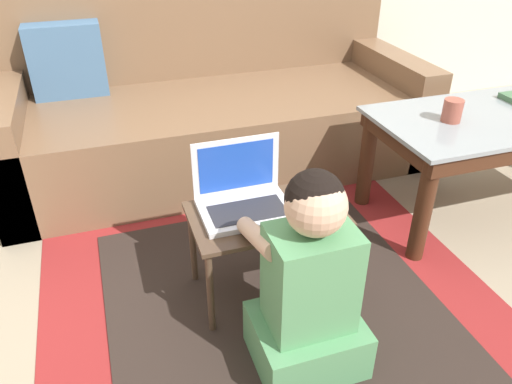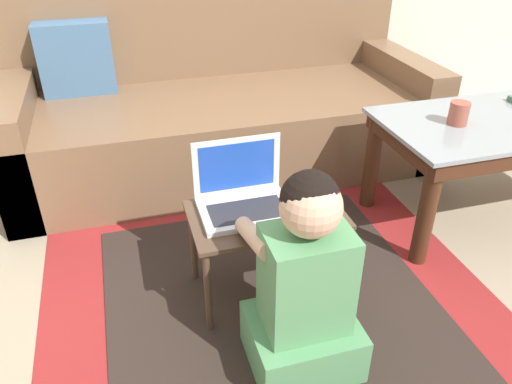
# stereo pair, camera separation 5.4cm
# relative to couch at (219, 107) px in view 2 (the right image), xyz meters

# --- Properties ---
(ground_plane) EXTENTS (16.00, 16.00, 0.00)m
(ground_plane) POSITION_rel_couch_xyz_m (-0.13, -1.36, -0.30)
(ground_plane) COLOR gray
(area_rug) EXTENTS (1.66, 1.99, 0.01)m
(area_rug) POSITION_rel_couch_xyz_m (-0.09, -1.33, -0.29)
(area_rug) COLOR maroon
(area_rug) RESTS_ON ground_plane
(couch) EXTENTS (2.18, 0.95, 0.90)m
(couch) POSITION_rel_couch_xyz_m (0.00, 0.00, 0.00)
(couch) COLOR brown
(couch) RESTS_ON ground_plane
(coffee_table) EXTENTS (1.16, 0.56, 0.49)m
(coffee_table) POSITION_rel_couch_xyz_m (1.09, -0.93, 0.12)
(coffee_table) COLOR gray
(coffee_table) RESTS_ON ground_plane
(laptop_desk) EXTENTS (0.54, 0.32, 0.36)m
(laptop_desk) POSITION_rel_couch_xyz_m (-0.09, -1.15, 0.01)
(laptop_desk) COLOR #4C3828
(laptop_desk) RESTS_ON ground_plane
(laptop) EXTENTS (0.32, 0.23, 0.24)m
(laptop) POSITION_rel_couch_xyz_m (-0.16, -1.10, 0.10)
(laptop) COLOR silver
(laptop) RESTS_ON laptop_desk
(computer_mouse) EXTENTS (0.06, 0.09, 0.04)m
(computer_mouse) POSITION_rel_couch_xyz_m (0.06, -1.18, 0.08)
(computer_mouse) COLOR #B2B7C1
(computer_mouse) RESTS_ON laptop_desk
(person_seated) EXTENTS (0.33, 0.42, 0.70)m
(person_seated) POSITION_rel_couch_xyz_m (-0.08, -1.50, 0.01)
(person_seated) COLOR #518E5B
(person_seated) RESTS_ON ground_plane
(cup_on_table) EXTENTS (0.08, 0.08, 0.09)m
(cup_on_table) POSITION_rel_couch_xyz_m (0.81, -0.93, 0.24)
(cup_on_table) COLOR #994C3D
(cup_on_table) RESTS_ON coffee_table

